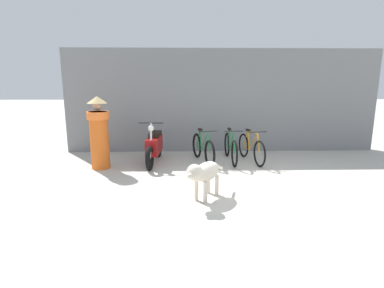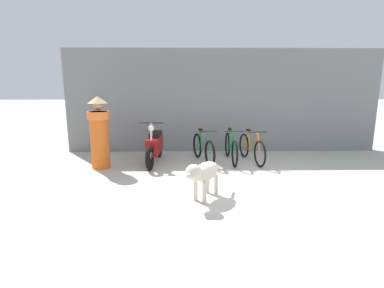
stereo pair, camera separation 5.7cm
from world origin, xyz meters
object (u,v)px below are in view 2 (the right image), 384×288
(bicycle_0, at_px, (203,149))
(bicycle_1, at_px, (231,148))
(person_in_robes, at_px, (99,132))
(bicycle_2, at_px, (251,148))
(motorcycle, at_px, (155,146))
(stray_dog, at_px, (204,173))

(bicycle_0, relative_size, bicycle_1, 0.93)
(bicycle_0, xyz_separation_m, person_in_robes, (-2.44, -0.48, 0.52))
(bicycle_2, relative_size, motorcycle, 0.89)
(stray_dog, bearing_deg, bicycle_1, -165.29)
(motorcycle, distance_m, stray_dog, 2.64)
(bicycle_2, height_order, person_in_robes, person_in_robes)
(bicycle_0, bearing_deg, bicycle_2, 75.00)
(stray_dog, xyz_separation_m, person_in_robes, (-2.31, 2.00, 0.38))
(bicycle_2, distance_m, person_in_robes, 3.74)
(person_in_robes, bearing_deg, bicycle_1, 144.96)
(bicycle_2, bearing_deg, person_in_robes, -93.14)
(stray_dog, bearing_deg, motorcycle, -122.63)
(bicycle_1, xyz_separation_m, stray_dog, (-0.84, -2.52, 0.13))
(bicycle_1, distance_m, bicycle_2, 0.52)
(bicycle_0, distance_m, bicycle_1, 0.71)
(motorcycle, xyz_separation_m, person_in_robes, (-1.23, -0.41, 0.44))
(bicycle_0, relative_size, person_in_robes, 0.95)
(bicycle_0, distance_m, motorcycle, 1.22)
(stray_dog, bearing_deg, bicycle_2, -175.49)
(bicycle_0, xyz_separation_m, bicycle_1, (0.71, 0.04, 0.00))
(motorcycle, bearing_deg, stray_dog, 28.88)
(bicycle_0, distance_m, stray_dog, 2.49)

